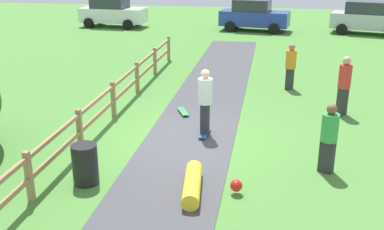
# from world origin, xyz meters

# --- Properties ---
(ground_plane) EXTENTS (60.00, 60.00, 0.00)m
(ground_plane) POSITION_xyz_m (0.00, 0.00, 0.00)
(ground_plane) COLOR #4C8438
(asphalt_path) EXTENTS (2.40, 28.00, 0.02)m
(asphalt_path) POSITION_xyz_m (0.00, 0.00, 0.01)
(asphalt_path) COLOR #47474C
(asphalt_path) RESTS_ON ground_plane
(wooden_fence) EXTENTS (0.12, 18.12, 1.10)m
(wooden_fence) POSITION_xyz_m (-2.60, 0.00, 0.67)
(wooden_fence) COLOR #997A51
(wooden_fence) RESTS_ON ground_plane
(trash_bin) EXTENTS (0.56, 0.56, 0.90)m
(trash_bin) POSITION_xyz_m (-1.80, -2.93, 0.45)
(trash_bin) COLOR black
(trash_bin) RESTS_ON ground_plane
(skater_riding) EXTENTS (0.41, 0.81, 1.86)m
(skater_riding) POSITION_xyz_m (0.37, 0.21, 1.06)
(skater_riding) COLOR #265999
(skater_riding) RESTS_ON asphalt_path
(skater_fallen) EXTENTS (1.31, 1.63, 0.36)m
(skater_fallen) POSITION_xyz_m (0.64, -2.96, 0.20)
(skater_fallen) COLOR yellow
(skater_fallen) RESTS_ON asphalt_path
(skateboard_loose) EXTENTS (0.51, 0.81, 0.08)m
(skateboard_loose) POSITION_xyz_m (-0.56, 1.86, 0.09)
(skateboard_loose) COLOR #338C4C
(skateboard_loose) RESTS_ON asphalt_path
(bystander_green) EXTENTS (0.51, 0.51, 1.64)m
(bystander_green) POSITION_xyz_m (3.43, -1.46, 0.90)
(bystander_green) COLOR #2D2D33
(bystander_green) RESTS_ON ground_plane
(bystander_red) EXTENTS (0.54, 0.54, 1.84)m
(bystander_red) POSITION_xyz_m (4.28, 2.65, 1.02)
(bystander_red) COLOR #2D2D33
(bystander_red) RESTS_ON ground_plane
(bystander_orange) EXTENTS (0.50, 0.50, 1.67)m
(bystander_orange) POSITION_xyz_m (2.76, 5.19, 0.92)
(bystander_orange) COLOR #2D2D33
(bystander_orange) RESTS_ON ground_plane
(parked_car_silver) EXTENTS (4.49, 2.77, 1.92)m
(parked_car_silver) POSITION_xyz_m (7.58, 17.88, 0.96)
(parked_car_silver) COLOR #B7B7BC
(parked_car_silver) RESTS_ON ground_plane
(parked_car_white) EXTENTS (4.32, 2.25, 1.92)m
(parked_car_white) POSITION_xyz_m (-8.34, 17.87, 0.96)
(parked_car_white) COLOR silver
(parked_car_white) RESTS_ON ground_plane
(parked_car_blue) EXTENTS (4.40, 2.46, 1.92)m
(parked_car_blue) POSITION_xyz_m (0.85, 17.88, 0.96)
(parked_car_blue) COLOR #283D99
(parked_car_blue) RESTS_ON ground_plane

